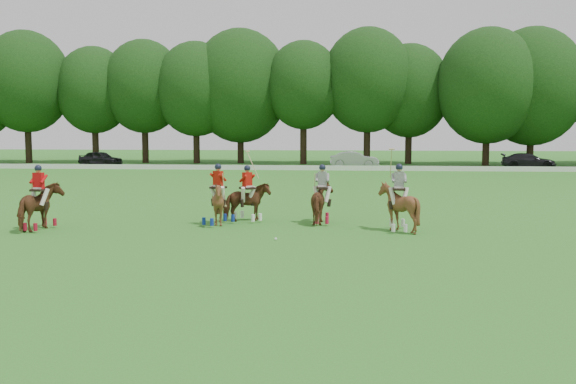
# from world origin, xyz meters

# --- Properties ---
(ground) EXTENTS (180.00, 180.00, 0.00)m
(ground) POSITION_xyz_m (0.00, 0.00, 0.00)
(ground) COLOR #2C7521
(ground) RESTS_ON ground
(tree_line) EXTENTS (117.98, 14.32, 14.75)m
(tree_line) POSITION_xyz_m (0.26, 48.05, 8.23)
(tree_line) COLOR black
(tree_line) RESTS_ON ground
(boundary_rail) EXTENTS (120.00, 0.10, 0.44)m
(boundary_rail) POSITION_xyz_m (0.00, 38.00, 0.22)
(boundary_rail) COLOR white
(boundary_rail) RESTS_ON ground
(car_left) EXTENTS (4.73, 2.82, 1.51)m
(car_left) POSITION_xyz_m (-20.00, 42.50, 0.75)
(car_left) COLOR black
(car_left) RESTS_ON ground
(car_mid) EXTENTS (4.69, 1.66, 1.54)m
(car_mid) POSITION_xyz_m (5.26, 42.50, 0.77)
(car_mid) COLOR #9F9FA4
(car_mid) RESTS_ON ground
(car_right) EXTENTS (5.16, 2.71, 1.43)m
(car_right) POSITION_xyz_m (21.57, 42.50, 0.71)
(car_right) COLOR black
(car_right) RESTS_ON ground
(polo_red_a) EXTENTS (1.31, 2.14, 2.43)m
(polo_red_a) POSITION_xyz_m (-6.85, 3.08, 0.89)
(polo_red_a) COLOR #533016
(polo_red_a) RESTS_ON ground
(polo_red_b) EXTENTS (2.04, 2.06, 2.83)m
(polo_red_b) POSITION_xyz_m (0.49, 6.00, 0.82)
(polo_red_b) COLOR #533016
(polo_red_b) RESTS_ON ground
(polo_red_c) EXTENTS (1.97, 2.03, 2.41)m
(polo_red_c) POSITION_xyz_m (-0.48, 4.89, 0.88)
(polo_red_c) COLOR #533016
(polo_red_c) RESTS_ON ground
(polo_stripe_a) EXTENTS (1.22, 1.98, 2.35)m
(polo_stripe_a) POSITION_xyz_m (3.54, 5.69, 0.85)
(polo_stripe_a) COLOR #533016
(polo_stripe_a) RESTS_ON ground
(polo_stripe_b) EXTENTS (1.48, 1.66, 3.02)m
(polo_stripe_b) POSITION_xyz_m (6.41, 4.05, 0.92)
(polo_stripe_b) COLOR #533016
(polo_stripe_b) RESTS_ON ground
(polo_ball) EXTENTS (0.09, 0.09, 0.09)m
(polo_ball) POSITION_xyz_m (2.12, 1.73, 0.04)
(polo_ball) COLOR white
(polo_ball) RESTS_ON ground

